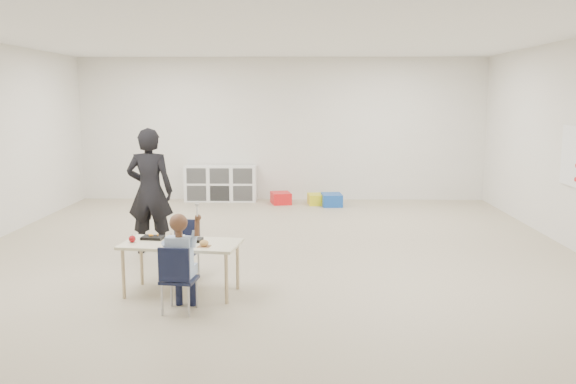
{
  "coord_description": "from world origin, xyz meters",
  "views": [
    {
      "loc": [
        0.38,
        -7.56,
        2.01
      ],
      "look_at": [
        0.22,
        -0.05,
        0.85
      ],
      "focal_mm": 38.0,
      "sensor_mm": 36.0,
      "label": 1
    }
  ],
  "objects_px": {
    "child": "(179,259)",
    "cubby_shelf": "(221,183)",
    "table": "(182,268)",
    "adult": "(150,191)",
    "chair_near": "(179,278)"
  },
  "relations": [
    {
      "from": "chair_near",
      "to": "child",
      "type": "xyz_separation_m",
      "value": [
        0.0,
        0.0,
        0.19
      ]
    },
    {
      "from": "table",
      "to": "cubby_shelf",
      "type": "distance_m",
      "value": 5.79
    },
    {
      "from": "table",
      "to": "adult",
      "type": "bearing_deg",
      "value": 120.91
    },
    {
      "from": "chair_near",
      "to": "adult",
      "type": "distance_m",
      "value": 2.41
    },
    {
      "from": "table",
      "to": "adult",
      "type": "relative_size",
      "value": 0.77
    },
    {
      "from": "table",
      "to": "child",
      "type": "height_order",
      "value": "child"
    },
    {
      "from": "child",
      "to": "cubby_shelf",
      "type": "distance_m",
      "value": 6.32
    },
    {
      "from": "child",
      "to": "chair_near",
      "type": "bearing_deg",
      "value": -172.5
    },
    {
      "from": "adult",
      "to": "cubby_shelf",
      "type": "bearing_deg",
      "value": -93.67
    },
    {
      "from": "child",
      "to": "cubby_shelf",
      "type": "xyz_separation_m",
      "value": [
        -0.43,
        6.31,
        -0.16
      ]
    },
    {
      "from": "child",
      "to": "cubby_shelf",
      "type": "relative_size",
      "value": 0.74
    },
    {
      "from": "cubby_shelf",
      "to": "adult",
      "type": "distance_m",
      "value": 4.14
    },
    {
      "from": "child",
      "to": "adult",
      "type": "height_order",
      "value": "adult"
    },
    {
      "from": "chair_near",
      "to": "child",
      "type": "height_order",
      "value": "child"
    },
    {
      "from": "chair_near",
      "to": "child",
      "type": "relative_size",
      "value": 0.63
    }
  ]
}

